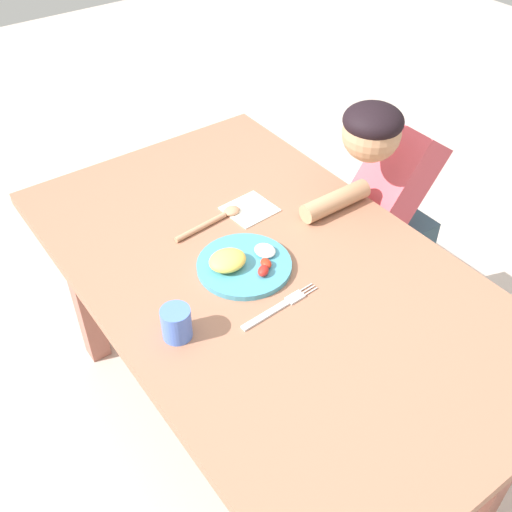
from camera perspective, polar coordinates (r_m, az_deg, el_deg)
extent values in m
plane|color=beige|center=(2.05, 0.90, -15.59)|extent=(8.00, 8.00, 0.00)
cube|color=#9C674E|center=(1.53, 1.15, -1.75)|extent=(1.42, 0.84, 0.04)
cube|color=#9D5F50|center=(2.07, -16.08, -2.93)|extent=(0.07, 0.07, 0.65)
cube|color=#9D5F50|center=(2.27, -1.70, 3.39)|extent=(0.07, 0.07, 0.65)
cube|color=#9D5F50|center=(1.73, 22.53, -16.96)|extent=(0.07, 0.07, 0.65)
cylinder|color=teal|center=(1.52, -1.12, -0.89)|extent=(0.24, 0.24, 0.02)
ellipsoid|color=#F9D153|center=(1.50, -2.70, -0.41)|extent=(0.08, 0.10, 0.04)
ellipsoid|color=red|center=(1.48, 0.70, -1.40)|extent=(0.04, 0.05, 0.02)
ellipsoid|color=red|center=(1.50, 0.99, -0.72)|extent=(0.04, 0.03, 0.02)
ellipsoid|color=white|center=(1.54, 0.85, 0.52)|extent=(0.06, 0.05, 0.02)
cube|color=silver|center=(1.40, 0.93, -5.59)|extent=(0.02, 0.14, 0.01)
cube|color=silver|center=(1.45, 3.70, -3.92)|extent=(0.03, 0.05, 0.01)
cylinder|color=silver|center=(1.46, 5.20, -3.35)|extent=(0.01, 0.04, 0.00)
cylinder|color=silver|center=(1.47, 4.96, -3.16)|extent=(0.01, 0.04, 0.00)
cylinder|color=silver|center=(1.47, 4.72, -2.97)|extent=(0.01, 0.04, 0.00)
cylinder|color=tan|center=(1.65, -5.21, 2.74)|extent=(0.03, 0.17, 0.02)
ellipsoid|color=tan|center=(1.70, -2.32, 4.29)|extent=(0.05, 0.05, 0.02)
cylinder|color=#4D77E5|center=(1.35, -7.52, -6.30)|extent=(0.07, 0.07, 0.08)
cube|color=#344F60|center=(2.19, 12.76, -1.78)|extent=(0.18, 0.15, 0.51)
cube|color=#CC4C59|center=(1.87, 12.32, 6.12)|extent=(0.17, 0.32, 0.39)
sphere|color=tan|center=(1.69, 10.86, 11.35)|extent=(0.16, 0.16, 0.16)
ellipsoid|color=black|center=(1.67, 11.02, 12.43)|extent=(0.16, 0.16, 0.09)
cylinder|color=tan|center=(1.72, 7.50, 5.16)|extent=(0.06, 0.22, 0.06)
cube|color=white|center=(1.71, -0.59, 4.43)|extent=(0.13, 0.14, 0.00)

